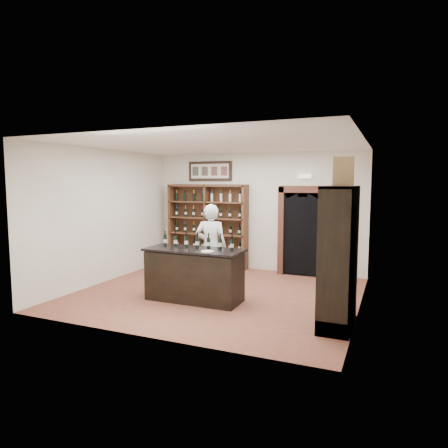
% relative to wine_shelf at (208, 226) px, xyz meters
% --- Properties ---
extents(floor, '(5.50, 5.50, 0.00)m').
position_rel_wine_shelf_xyz_m(floor, '(1.30, -2.33, -1.10)').
color(floor, brown).
rests_on(floor, ground).
extents(ceiling, '(5.50, 5.50, 0.00)m').
position_rel_wine_shelf_xyz_m(ceiling, '(1.30, -2.33, 1.90)').
color(ceiling, white).
rests_on(ceiling, wall_back).
extents(wall_back, '(5.50, 0.04, 3.00)m').
position_rel_wine_shelf_xyz_m(wall_back, '(1.30, 0.17, 0.40)').
color(wall_back, white).
rests_on(wall_back, ground).
extents(wall_left, '(0.04, 5.00, 3.00)m').
position_rel_wine_shelf_xyz_m(wall_left, '(-1.45, -2.33, 0.40)').
color(wall_left, white).
rests_on(wall_left, ground).
extents(wall_right, '(0.04, 5.00, 3.00)m').
position_rel_wine_shelf_xyz_m(wall_right, '(4.05, -2.33, 0.40)').
color(wall_right, white).
rests_on(wall_right, ground).
extents(wine_shelf, '(2.20, 0.38, 2.20)m').
position_rel_wine_shelf_xyz_m(wine_shelf, '(0.00, 0.00, 0.00)').
color(wine_shelf, '#4E2E1A').
rests_on(wine_shelf, ground).
extents(framed_picture, '(1.25, 0.04, 0.52)m').
position_rel_wine_shelf_xyz_m(framed_picture, '(0.00, 0.14, 1.45)').
color(framed_picture, black).
rests_on(framed_picture, wall_back).
extents(arched_doorway, '(1.17, 0.35, 2.17)m').
position_rel_wine_shelf_xyz_m(arched_doorway, '(2.55, -0.00, 0.04)').
color(arched_doorway, black).
rests_on(arched_doorway, ground).
extents(emergency_light, '(0.30, 0.10, 0.10)m').
position_rel_wine_shelf_xyz_m(emergency_light, '(2.55, 0.09, 1.30)').
color(emergency_light, white).
rests_on(emergency_light, wall_back).
extents(tasting_counter, '(1.88, 0.78, 1.00)m').
position_rel_wine_shelf_xyz_m(tasting_counter, '(1.10, -2.93, -0.61)').
color(tasting_counter, black).
rests_on(tasting_counter, ground).
extents(counter_bottle_0, '(0.07, 0.07, 0.30)m').
position_rel_wine_shelf_xyz_m(counter_bottle_0, '(0.38, -2.80, 0.01)').
color(counter_bottle_0, black).
rests_on(counter_bottle_0, tasting_counter).
extents(counter_bottle_1, '(0.07, 0.07, 0.30)m').
position_rel_wine_shelf_xyz_m(counter_bottle_1, '(0.62, -2.80, 0.01)').
color(counter_bottle_1, black).
rests_on(counter_bottle_1, tasting_counter).
extents(counter_bottle_2, '(0.07, 0.07, 0.30)m').
position_rel_wine_shelf_xyz_m(counter_bottle_2, '(0.86, -2.80, 0.01)').
color(counter_bottle_2, black).
rests_on(counter_bottle_2, tasting_counter).
extents(counter_bottle_3, '(0.07, 0.07, 0.30)m').
position_rel_wine_shelf_xyz_m(counter_bottle_3, '(1.10, -2.80, 0.01)').
color(counter_bottle_3, black).
rests_on(counter_bottle_3, tasting_counter).
extents(counter_bottle_4, '(0.07, 0.07, 0.30)m').
position_rel_wine_shelf_xyz_m(counter_bottle_4, '(1.34, -2.80, 0.01)').
color(counter_bottle_4, black).
rests_on(counter_bottle_4, tasting_counter).
extents(counter_bottle_5, '(0.07, 0.07, 0.30)m').
position_rel_wine_shelf_xyz_m(counter_bottle_5, '(1.58, -2.80, 0.01)').
color(counter_bottle_5, black).
rests_on(counter_bottle_5, tasting_counter).
extents(counter_bottle_6, '(0.07, 0.07, 0.30)m').
position_rel_wine_shelf_xyz_m(counter_bottle_6, '(1.82, -2.80, 0.01)').
color(counter_bottle_6, black).
rests_on(counter_bottle_6, tasting_counter).
extents(side_cabinet, '(0.48, 1.20, 2.20)m').
position_rel_wine_shelf_xyz_m(side_cabinet, '(3.82, -3.23, -0.35)').
color(side_cabinet, black).
rests_on(side_cabinet, ground).
extents(shopkeeper, '(0.74, 0.57, 1.81)m').
position_rel_wine_shelf_xyz_m(shopkeeper, '(1.05, -2.08, -0.20)').
color(shopkeeper, silver).
rests_on(shopkeeper, ground).
extents(plate, '(0.24, 0.24, 0.02)m').
position_rel_wine_shelf_xyz_m(plate, '(1.48, -3.14, -0.09)').
color(plate, beige).
rests_on(plate, tasting_counter).
extents(wine_crate, '(0.33, 0.16, 0.44)m').
position_rel_wine_shelf_xyz_m(wine_crate, '(3.82, -3.21, 1.32)').
color(wine_crate, tan).
rests_on(wine_crate, side_cabinet).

